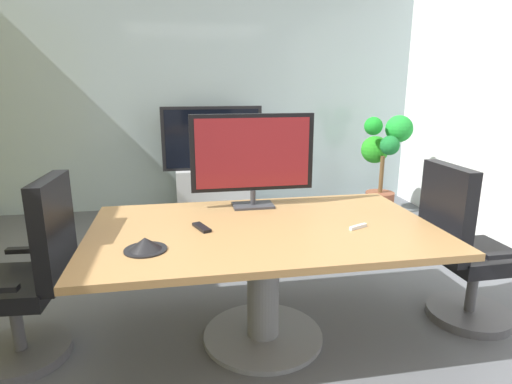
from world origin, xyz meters
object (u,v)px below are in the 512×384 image
Objects in this scene: wall_display_unit at (213,178)px; conference_phone at (145,245)px; remote_control at (202,227)px; office_chair_left at (29,287)px; tv_monitor at (253,155)px; office_chair_right at (464,258)px; conference_table at (263,254)px; potted_plant at (383,159)px.

wall_display_unit is 5.95× the size of conference_phone.
conference_phone is at bearing -158.68° from remote_control.
office_chair_left is 1.04m from remote_control.
tv_monitor is at bearing 26.15° from remote_control.
office_chair_left is at bearing 156.06° from conference_phone.
office_chair_right is at bearing 6.45° from conference_phone.
tv_monitor is at bearing 88.57° from conference_table.
conference_table is at bearing 88.17° from office_chair_right.
conference_phone reaches higher than conference_table.
tv_monitor is at bearing -135.98° from potted_plant.
office_chair_left is 6.41× the size of remote_control.
potted_plant is (0.54, 2.29, 0.25)m from office_chair_right.
wall_display_unit is 2.78m from remote_control.
tv_monitor reaches higher than conference_phone.
conference_phone is at bearing -134.59° from tv_monitor.
wall_display_unit is (-1.44, 2.80, -0.01)m from office_chair_right.
wall_display_unit reaches higher than potted_plant.
remote_control is at bearing 92.18° from office_chair_left.
office_chair_right is 3.15m from wall_display_unit.
office_chair_left is 3.01m from wall_display_unit.
tv_monitor is at bearing 70.31° from office_chair_right.
potted_plant is 7.17× the size of remote_control.
office_chair_left is at bearing -145.86° from potted_plant.
office_chair_left is 4.95× the size of conference_phone.
tv_monitor reaches higher than office_chair_right.
office_chair_left is at bearing -164.32° from tv_monitor.
conference_phone is at bearing -101.01° from wall_display_unit.
conference_phone is 0.41m from remote_control.
remote_control is (-0.37, 0.03, 0.19)m from conference_table.
potted_plant is 3.19m from remote_control.
wall_display_unit is 1.07× the size of potted_plant.
wall_display_unit is 7.71× the size of remote_control.
conference_phone is (-2.57, -2.52, 0.08)m from potted_plant.
wall_display_unit is at bearing 165.54° from potted_plant.
office_chair_left is at bearing -115.16° from wall_display_unit.
potted_plant is at bearing 49.98° from conference_table.
office_chair_left is 1.00× the size of office_chair_right.
office_chair_left is at bearing 177.80° from conference_table.
conference_table is 2.44× the size of tv_monitor.
office_chair_left is 0.83× the size of wall_display_unit.
conference_table is 12.04× the size of remote_control.
remote_control is (-0.29, -2.75, 0.32)m from wall_display_unit.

